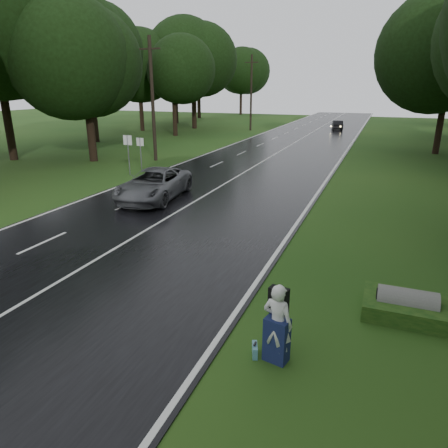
{
  "coord_description": "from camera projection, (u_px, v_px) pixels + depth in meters",
  "views": [
    {
      "loc": [
        9.01,
        -9.24,
        5.87
      ],
      "look_at": [
        3.93,
        3.8,
        1.1
      ],
      "focal_mm": 32.58,
      "sensor_mm": 36.0,
      "label": 1
    }
  ],
  "objects": [
    {
      "name": "road",
      "position": [
        253.0,
        167.0,
        30.77
      ],
      "size": [
        12.0,
        140.0,
        0.04
      ],
      "primitive_type": "cube",
      "color": "black",
      "rests_on": "ground"
    },
    {
      "name": "grey_car",
      "position": [
        154.0,
        184.0,
        21.89
      ],
      "size": [
        3.28,
        6.0,
        1.59
      ],
      "primitive_type": "imported",
      "rotation": [
        0.0,
        0.0,
        0.11
      ],
      "color": "#57595D",
      "rests_on": "road"
    },
    {
      "name": "road_sign_a",
      "position": [
        130.0,
        175.0,
        28.25
      ],
      "size": [
        0.65,
        0.1,
        2.71
      ],
      "primitive_type": null,
      "color": "white",
      "rests_on": "ground"
    },
    {
      "name": "far_car",
      "position": [
        337.0,
        125.0,
        56.72
      ],
      "size": [
        2.0,
        4.01,
        1.26
      ],
      "primitive_type": "imported",
      "rotation": [
        0.0,
        0.0,
        3.32
      ],
      "color": "black",
      "rests_on": "road"
    },
    {
      "name": "utility_pole_mid",
      "position": [
        156.0,
        160.0,
        33.74
      ],
      "size": [
        1.8,
        0.28,
        9.5
      ],
      "primitive_type": null,
      "color": "black",
      "rests_on": "ground"
    },
    {
      "name": "tree_right_e",
      "position": [
        435.0,
        154.0,
        37.02
      ],
      "size": [
        9.11,
        9.11,
        14.23
      ],
      "primitive_type": null,
      "color": "black",
      "rests_on": "ground"
    },
    {
      "name": "utility_pole_far",
      "position": [
        250.0,
        130.0,
        56.42
      ],
      "size": [
        1.8,
        0.28,
        9.79
      ],
      "primitive_type": null,
      "color": "black",
      "rests_on": "ground"
    },
    {
      "name": "tree_left_e",
      "position": [
        176.0,
        136.0,
        50.41
      ],
      "size": [
        8.96,
        8.96,
        13.99
      ],
      "primitive_type": null,
      "color": "black",
      "rests_on": "ground"
    },
    {
      "name": "lane_center",
      "position": [
        253.0,
        167.0,
        30.76
      ],
      "size": [
        0.12,
        140.0,
        0.01
      ],
      "primitive_type": "cube",
      "color": "silver",
      "rests_on": "road"
    },
    {
      "name": "tree_left_f",
      "position": [
        195.0,
        128.0,
        59.11
      ],
      "size": [
        10.64,
        10.64,
        16.62
      ],
      "primitive_type": null,
      "color": "black",
      "rests_on": "ground"
    },
    {
      "name": "suitcase",
      "position": [
        255.0,
        350.0,
        9.29
      ],
      "size": [
        0.24,
        0.4,
        0.28
      ],
      "primitive_type": "cube",
      "rotation": [
        0.0,
        0.0,
        0.35
      ],
      "color": "teal",
      "rests_on": "ground"
    },
    {
      "name": "hitchhiker",
      "position": [
        277.0,
        326.0,
        8.92
      ],
      "size": [
        0.77,
        0.72,
        1.89
      ],
      "color": "silver",
      "rests_on": "ground"
    },
    {
      "name": "road_sign_b",
      "position": [
        142.0,
        171.0,
        29.59
      ],
      "size": [
        0.57,
        0.1,
        2.36
      ],
      "primitive_type": null,
      "color": "white",
      "rests_on": "ground"
    },
    {
      "name": "ground",
      "position": [
        68.0,
        277.0,
        13.14
      ],
      "size": [
        160.0,
        160.0,
        0.0
      ],
      "primitive_type": "plane",
      "color": "#264815",
      "rests_on": "ground"
    },
    {
      "name": "tree_left_d",
      "position": [
        94.0,
        161.0,
        33.47
      ],
      "size": [
        8.52,
        8.52,
        13.31
      ],
      "primitive_type": null,
      "color": "black",
      "rests_on": "ground"
    },
    {
      "name": "culvert",
      "position": [
        405.0,
        315.0,
        10.99
      ],
      "size": [
        1.51,
        0.76,
        0.76
      ],
      "primitive_type": "cylinder",
      "rotation": [
        0.0,
        1.57,
        0.0
      ],
      "color": "slate",
      "rests_on": "ground"
    }
  ]
}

